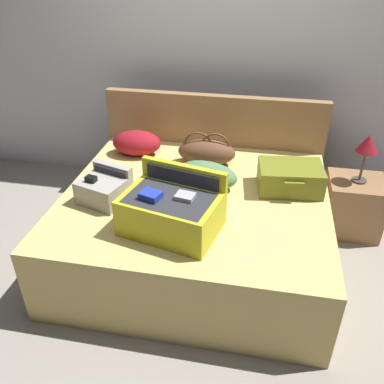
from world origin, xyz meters
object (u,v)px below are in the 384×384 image
Objects in this scene: hard_case_medium at (290,178)px; pillow_near_headboard at (137,143)px; bed at (195,226)px; nightstand at (353,206)px; pillow_center_head at (207,175)px; table_lamp at (368,146)px; hard_case_large at (171,210)px; duffel_bag at (207,152)px; hard_case_small at (104,188)px.

hard_case_medium is 1.18× the size of pillow_near_headboard.
bed reaches higher than nightstand.
hard_case_medium reaches higher than pillow_center_head.
table_lamp is (1.21, 0.58, 0.50)m from bed.
table_lamp is at bearing 51.22° from hard_case_large.
duffel_bag is 1.29m from nightstand.
nightstand is at bearing 51.22° from hard_case_large.
hard_case_large is at bearing -61.36° from pillow_near_headboard.
pillow_near_headboard is (-0.60, 0.06, -0.00)m from duffel_bag.
bed is 0.62m from duffel_bag.
hard_case_medium is 1.20× the size of table_lamp.
hard_case_medium is 1.30× the size of hard_case_small.
bed is 1.43m from table_lamp.
pillow_near_headboard reaches higher than hard_case_medium.
bed is 3.97× the size of nightstand.
hard_case_medium is at bearing 17.77° from bed.
pillow_center_head is at bearing -158.91° from nightstand.
hard_case_large is 0.58m from hard_case_small.
pillow_near_headboard is at bearing 131.76° from hard_case_large.
pillow_center_head is at bearing -80.83° from duffel_bag.
bed is 0.60m from hard_case_large.
duffel_bag is 1.01× the size of pillow_center_head.
hard_case_medium is 1.31m from hard_case_small.
duffel_bag is at bearing -175.40° from nightstand.
pillow_near_headboard is (-0.53, 0.97, -0.04)m from hard_case_large.
bed is 4.02× the size of duffel_bag.
hard_case_small is at bearing -90.25° from pillow_near_headboard.
hard_case_large is 1.69m from nightstand.
bed is 4.61× the size of pillow_near_headboard.
table_lamp is (1.21, 0.10, 0.12)m from duffel_bag.
table_lamp is (0.56, 0.38, 0.13)m from hard_case_medium.
hard_case_large reaches higher than bed.
pillow_near_headboard is 0.86× the size of nightstand.
duffel_bag is 0.35m from pillow_center_head.
nightstand is (0.56, 0.38, -0.42)m from hard_case_medium.
table_lamp is at bearing 1.18° from pillow_near_headboard.
nightstand is at bearing 21.09° from pillow_center_head.
bed is at bearing 93.61° from hard_case_large.
hard_case_large is at bearing -141.90° from table_lamp.
hard_case_small is (-0.53, 0.24, -0.04)m from hard_case_large.
hard_case_medium is at bearing -146.11° from nightstand.
pillow_center_head reaches higher than nightstand.
bed is 0.73m from hard_case_small.
hard_case_small is 0.80× the size of duffel_bag.
hard_case_medium is 1.02× the size of nightstand.
pillow_near_headboard is at bearing 158.15° from hard_case_medium.
hard_case_large is 0.91m from duffel_bag.
pillow_center_head is (-0.59, -0.07, -0.00)m from hard_case_medium.
hard_case_medium is at bearing -15.23° from pillow_near_headboard.
bed is 3.91× the size of hard_case_medium.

